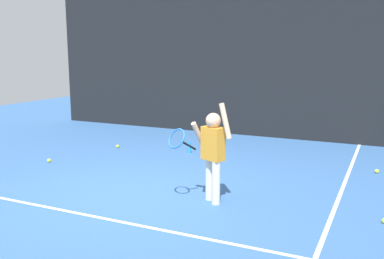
{
  "coord_description": "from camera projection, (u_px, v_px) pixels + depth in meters",
  "views": [
    {
      "loc": [
        3.22,
        -5.02,
        1.99
      ],
      "look_at": [
        0.57,
        0.64,
        0.85
      ],
      "focal_mm": 40.11,
      "sensor_mm": 36.0,
      "label": 1
    }
  ],
  "objects": [
    {
      "name": "fence_post_1",
      "position": [
        181.0,
        49.0,
        10.8
      ],
      "size": [
        0.09,
        0.09,
        4.12
      ],
      "primitive_type": "cylinder",
      "color": "slate",
      "rests_on": "ground"
    },
    {
      "name": "fence_post_2",
      "position": [
        320.0,
        48.0,
        9.38
      ],
      "size": [
        0.09,
        0.09,
        4.12
      ],
      "primitive_type": "cylinder",
      "color": "slate",
      "rests_on": "ground"
    },
    {
      "name": "back_fence_windscreen",
      "position": [
        244.0,
        52.0,
        10.05
      ],
      "size": [
        10.51,
        0.08,
        3.97
      ],
      "primitive_type": "cube",
      "color": "black",
      "rests_on": "ground"
    },
    {
      "name": "tennis_player",
      "position": [
        211.0,
        149.0,
        5.63
      ],
      "size": [
        0.86,
        0.56,
        1.35
      ],
      "rotation": [
        0.0,
        0.0,
        -0.39
      ],
      "color": "silver",
      "rests_on": "ground"
    },
    {
      "name": "court_line_sideline",
      "position": [
        339.0,
        197.0,
        5.95
      ],
      "size": [
        0.05,
        9.0,
        0.0
      ],
      "primitive_type": "cube",
      "color": "white",
      "rests_on": "ground"
    },
    {
      "name": "water_bottle",
      "position": [
        189.0,
        147.0,
        8.52
      ],
      "size": [
        0.07,
        0.07,
        0.22
      ],
      "primitive_type": "cylinder",
      "color": "#268CD8",
      "rests_on": "ground"
    },
    {
      "name": "court_line_baseline",
      "position": [
        92.0,
        216.0,
        5.25
      ],
      "size": [
        9.0,
        0.05,
        0.0
      ],
      "primitive_type": "cube",
      "color": "white",
      "rests_on": "ground"
    },
    {
      "name": "ground_plane",
      "position": [
        138.0,
        192.0,
        6.18
      ],
      "size": [
        20.0,
        20.0,
        0.0
      ],
      "primitive_type": "plane",
      "color": "#335B93"
    },
    {
      "name": "tennis_ball_3",
      "position": [
        377.0,
        171.0,
        7.11
      ],
      "size": [
        0.07,
        0.07,
        0.07
      ],
      "primitive_type": "sphere",
      "color": "#CCE033",
      "rests_on": "ground"
    },
    {
      "name": "fence_post_0",
      "position": [
        74.0,
        49.0,
        12.22
      ],
      "size": [
        0.09,
        0.09,
        4.12
      ],
      "primitive_type": "cylinder",
      "color": "slate",
      "rests_on": "ground"
    },
    {
      "name": "tennis_ball_1",
      "position": [
        49.0,
        161.0,
        7.8
      ],
      "size": [
        0.07,
        0.07,
        0.07
      ],
      "primitive_type": "sphere",
      "color": "#CCE033",
      "rests_on": "ground"
    },
    {
      "name": "tennis_ball_2",
      "position": [
        118.0,
        146.0,
        8.98
      ],
      "size": [
        0.07,
        0.07,
        0.07
      ],
      "primitive_type": "sphere",
      "color": "#CCE033",
      "rests_on": "ground"
    }
  ]
}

